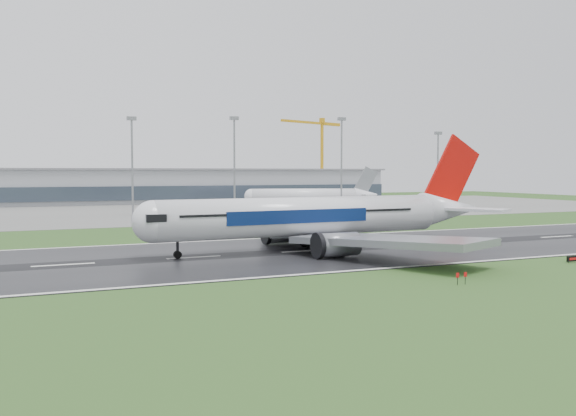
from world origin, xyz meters
name	(u,v)px	position (x,y,z in m)	size (l,w,h in m)	color
ground	(305,252)	(0.00, 0.00, 0.00)	(520.00, 520.00, 0.00)	#274A1B
runway	(305,251)	(0.00, 0.00, 0.05)	(400.00, 45.00, 0.10)	black
apron	(163,210)	(0.00, 125.00, 0.04)	(400.00, 130.00, 0.08)	slate
terminal	(136,186)	(0.00, 185.00, 7.50)	(240.00, 36.00, 15.00)	gray
main_airliner	(327,192)	(4.84, 1.01, 10.35)	(69.45, 66.15, 20.51)	silver
parked_airliner	(309,188)	(54.86, 114.54, 7.88)	(53.23, 49.56, 15.60)	white
tower_crane	(322,158)	(102.82, 200.00, 21.86)	(44.24, 2.41, 43.72)	orange
runway_sign	(573,259)	(32.73, -28.04, 0.52)	(2.30, 0.26, 1.04)	black
floodmast_2	(132,168)	(-14.53, 100.00, 15.25)	(0.64, 0.64, 30.50)	gray
floodmast_3	(234,167)	(19.67, 100.00, 15.88)	(0.64, 0.64, 31.76)	gray
floodmast_4	(341,166)	(61.10, 100.00, 16.49)	(0.64, 0.64, 32.98)	gray
floodmast_5	(438,171)	(104.44, 100.00, 14.45)	(0.64, 0.64, 28.90)	gray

